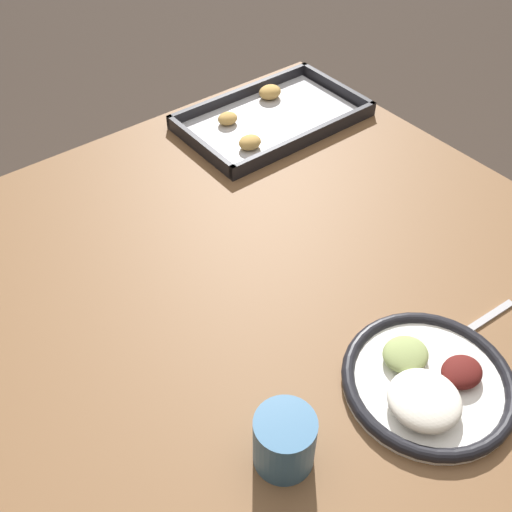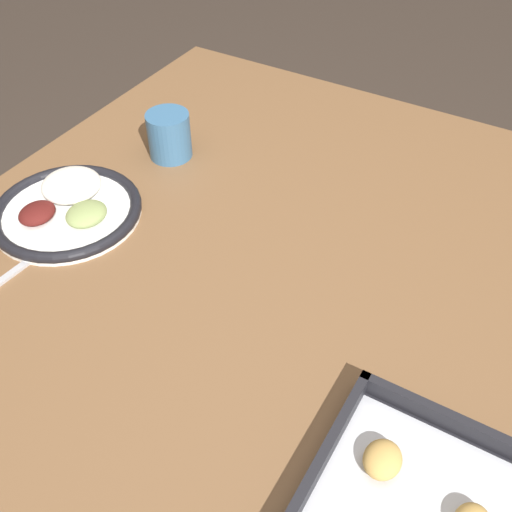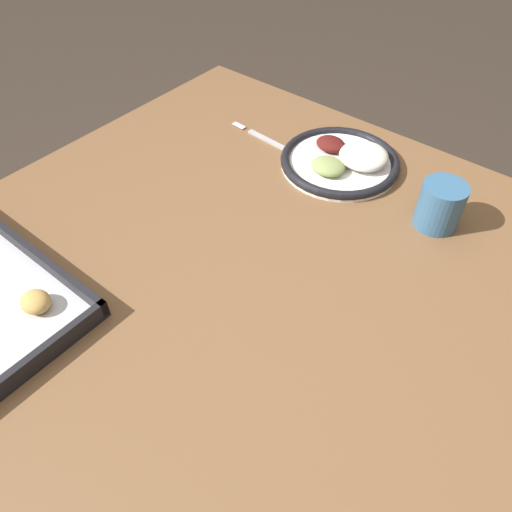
# 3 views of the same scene
# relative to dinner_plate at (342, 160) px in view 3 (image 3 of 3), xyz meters

# --- Properties ---
(ground_plane) EXTENTS (8.00, 8.00, 0.00)m
(ground_plane) POSITION_rel_dinner_plate_xyz_m (-0.07, 0.35, -0.75)
(ground_plane) COLOR #382D26
(dining_table) EXTENTS (1.20, 1.08, 0.74)m
(dining_table) POSITION_rel_dinner_plate_xyz_m (-0.07, 0.35, -0.11)
(dining_table) COLOR brown
(dining_table) RESTS_ON ground_plane
(dinner_plate) EXTENTS (0.26, 0.26, 0.05)m
(dinner_plate) POSITION_rel_dinner_plate_xyz_m (0.00, 0.00, 0.00)
(dinner_plate) COLOR white
(dinner_plate) RESTS_ON dining_table
(fork) EXTENTS (0.20, 0.03, 0.00)m
(fork) POSITION_rel_dinner_plate_xyz_m (0.18, 0.03, -0.01)
(fork) COLOR #B2B2B7
(fork) RESTS_ON dining_table
(drinking_cup) EXTENTS (0.08, 0.08, 0.09)m
(drinking_cup) POSITION_rel_dinner_plate_xyz_m (-0.24, 0.05, 0.03)
(drinking_cup) COLOR #38668E
(drinking_cup) RESTS_ON dining_table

